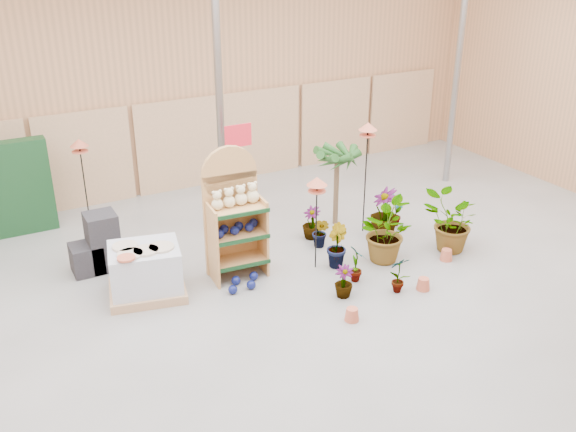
% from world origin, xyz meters
% --- Properties ---
extents(room, '(15.20, 12.10, 4.70)m').
position_xyz_m(room, '(0.00, 0.91, 2.21)').
color(room, gray).
rests_on(room, ground).
extents(display_shelf, '(0.96, 0.65, 2.19)m').
position_xyz_m(display_shelf, '(-0.51, 1.86, 1.00)').
color(display_shelf, tan).
rests_on(display_shelf, ground).
extents(teddy_bears, '(0.81, 0.21, 0.35)m').
position_xyz_m(teddy_bears, '(-0.49, 1.76, 1.39)').
color(teddy_bears, '#F7E5B3').
rests_on(teddy_bears, display_shelf).
extents(gazing_balls_shelf, '(0.81, 0.28, 0.15)m').
position_xyz_m(gazing_balls_shelf, '(-0.51, 1.74, 0.86)').
color(gazing_balls_shelf, navy).
rests_on(gazing_balls_shelf, display_shelf).
extents(gazing_balls_floor, '(0.63, 0.39, 0.15)m').
position_xyz_m(gazing_balls_floor, '(-0.60, 1.34, 0.07)').
color(gazing_balls_floor, navy).
rests_on(gazing_balls_floor, ground).
extents(pallet_stack, '(1.35, 1.20, 0.86)m').
position_xyz_m(pallet_stack, '(-2.04, 1.85, 0.41)').
color(pallet_stack, tan).
rests_on(pallet_stack, ground).
extents(charcoal_planters, '(0.80, 0.50, 1.00)m').
position_xyz_m(charcoal_planters, '(-2.50, 3.04, 0.42)').
color(charcoal_planters, black).
rests_on(charcoal_planters, ground).
extents(offer_sign, '(0.50, 0.08, 2.20)m').
position_xyz_m(offer_sign, '(0.10, 2.98, 1.57)').
color(offer_sign, gray).
rests_on(offer_sign, ground).
extents(bird_table_front, '(0.34, 0.34, 1.65)m').
position_xyz_m(bird_table_front, '(0.76, 1.36, 1.52)').
color(bird_table_front, black).
rests_on(bird_table_front, ground).
extents(bird_table_right, '(0.34, 0.34, 2.14)m').
position_xyz_m(bird_table_right, '(2.29, 2.17, 1.99)').
color(bird_table_right, black).
rests_on(bird_table_right, ground).
extents(bird_table_back, '(0.34, 0.34, 1.78)m').
position_xyz_m(bird_table_back, '(-2.27, 4.83, 1.65)').
color(bird_table_back, black).
rests_on(bird_table_back, ground).
extents(palm, '(0.70, 0.70, 1.66)m').
position_xyz_m(palm, '(2.01, 2.72, 1.41)').
color(palm, brown).
rests_on(palm, ground).
extents(potted_plant_0, '(0.28, 0.38, 0.67)m').
position_xyz_m(potted_plant_0, '(1.10, 0.63, 0.33)').
color(potted_plant_0, '#21521E').
rests_on(potted_plant_0, ground).
extents(potted_plant_1, '(0.45, 0.50, 0.75)m').
position_xyz_m(potted_plant_1, '(1.09, 1.26, 0.38)').
color(potted_plant_1, '#21521E').
rests_on(potted_plant_1, ground).
extents(potted_plant_2, '(1.15, 1.22, 1.08)m').
position_xyz_m(potted_plant_2, '(1.92, 1.06, 0.54)').
color(potted_plant_2, '#21521E').
rests_on(potted_plant_2, ground).
extents(potted_plant_3, '(0.58, 0.58, 0.94)m').
position_xyz_m(potted_plant_3, '(2.51, 1.83, 0.47)').
color(potted_plant_3, '#21521E').
rests_on(potted_plant_3, ground).
extents(potted_plant_4, '(0.38, 0.30, 0.64)m').
position_xyz_m(potted_plant_4, '(2.99, 2.09, 0.32)').
color(potted_plant_4, '#21521E').
rests_on(potted_plant_4, ground).
extents(potted_plant_5, '(0.37, 0.40, 0.59)m').
position_xyz_m(potted_plant_5, '(1.23, 1.97, 0.30)').
color(potted_plant_5, '#21521E').
rests_on(potted_plant_5, ground).
extents(potted_plant_7, '(0.41, 0.41, 0.52)m').
position_xyz_m(potted_plant_7, '(0.66, 0.33, 0.26)').
color(potted_plant_7, '#21521E').
rests_on(potted_plant_7, ground).
extents(potted_plant_8, '(0.34, 0.24, 0.63)m').
position_xyz_m(potted_plant_8, '(1.50, 0.05, 0.32)').
color(potted_plant_8, '#21521E').
rests_on(potted_plant_8, ground).
extents(potted_plant_10, '(1.22, 1.15, 1.08)m').
position_xyz_m(potted_plant_10, '(3.17, 0.76, 0.54)').
color(potted_plant_10, '#21521E').
rests_on(potted_plant_10, ground).
extents(potted_plant_11, '(0.44, 0.44, 0.62)m').
position_xyz_m(potted_plant_11, '(1.27, 2.37, 0.31)').
color(potted_plant_11, '#21521E').
rests_on(potted_plant_11, ground).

